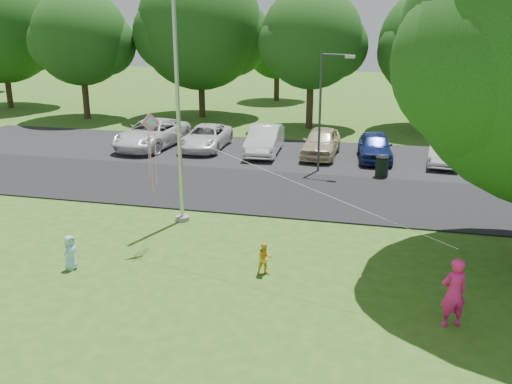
% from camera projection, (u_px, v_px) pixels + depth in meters
% --- Properties ---
extents(ground, '(120.00, 120.00, 0.00)m').
position_uv_depth(ground, '(240.00, 295.00, 15.11)').
color(ground, '#305B18').
rests_on(ground, ground).
extents(park_road, '(60.00, 6.00, 0.06)m').
position_uv_depth(park_road, '(297.00, 193.00, 23.43)').
color(park_road, black).
rests_on(park_road, ground).
extents(parking_strip, '(42.00, 7.00, 0.06)m').
position_uv_depth(parking_strip, '(318.00, 156.00, 29.46)').
color(parking_strip, black).
rests_on(parking_strip, ground).
extents(flagpole, '(0.50, 0.50, 10.00)m').
position_uv_depth(flagpole, '(178.00, 105.00, 19.26)').
color(flagpole, '#B7BABF').
rests_on(flagpole, ground).
extents(street_lamp, '(1.54, 0.46, 5.52)m').
position_uv_depth(street_lamp, '(325.00, 101.00, 25.59)').
color(street_lamp, '#3F3F44').
rests_on(street_lamp, ground).
extents(trash_can, '(0.62, 0.62, 0.98)m').
position_uv_depth(trash_can, '(382.00, 167.00, 25.60)').
color(trash_can, black).
rests_on(trash_can, ground).
extents(tree_row, '(64.35, 11.94, 10.88)m').
position_uv_depth(tree_row, '(365.00, 36.00, 35.47)').
color(tree_row, '#332316').
rests_on(tree_row, ground).
extents(horizon_trees, '(77.46, 7.20, 7.02)m').
position_uv_depth(horizon_trees, '(403.00, 50.00, 44.28)').
color(horizon_trees, '#332316').
rests_on(horizon_trees, ground).
extents(parked_cars, '(20.48, 5.58, 1.49)m').
position_uv_depth(parked_cars, '(279.00, 141.00, 29.64)').
color(parked_cars, silver).
rests_on(parked_cars, ground).
extents(woman, '(0.75, 0.63, 1.75)m').
position_uv_depth(woman, '(454.00, 293.00, 13.39)').
color(woman, '#FF2182').
rests_on(woman, ground).
extents(child_yellow, '(0.59, 0.55, 0.98)m').
position_uv_depth(child_yellow, '(265.00, 259.00, 16.15)').
color(child_yellow, yellow).
rests_on(child_yellow, ground).
extents(child_blue, '(0.46, 0.58, 1.04)m').
position_uv_depth(child_blue, '(70.00, 253.00, 16.49)').
color(child_blue, '#9DDBF1').
rests_on(child_blue, ground).
extents(kite, '(8.97, 3.12, 2.55)m').
position_uv_depth(kite, '(159.00, 140.00, 17.03)').
color(kite, pink).
rests_on(kite, ground).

